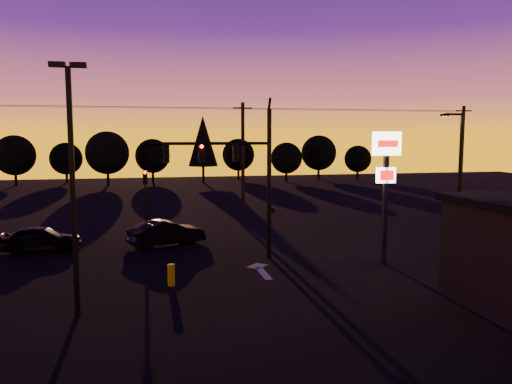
% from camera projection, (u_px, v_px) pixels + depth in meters
% --- Properties ---
extents(ground, '(120.00, 120.00, 0.00)m').
position_uv_depth(ground, '(258.00, 280.00, 22.91)').
color(ground, black).
rests_on(ground, ground).
extents(lane_arrow, '(1.20, 3.10, 0.01)m').
position_uv_depth(lane_arrow, '(261.00, 270.00, 24.64)').
color(lane_arrow, beige).
rests_on(lane_arrow, ground).
extents(traffic_signal_mast, '(6.79, 0.52, 8.58)m').
position_uv_depth(traffic_signal_mast, '(240.00, 167.00, 26.22)').
color(traffic_signal_mast, black).
rests_on(traffic_signal_mast, ground).
extents(secondary_signal, '(0.30, 0.31, 4.35)m').
position_uv_depth(secondary_signal, '(145.00, 193.00, 32.67)').
color(secondary_signal, black).
rests_on(secondary_signal, ground).
extents(parking_lot_light, '(1.25, 0.30, 9.14)m').
position_uv_depth(parking_lot_light, '(72.00, 173.00, 17.81)').
color(parking_lot_light, black).
rests_on(parking_lot_light, ground).
extents(pylon_sign, '(1.50, 0.28, 6.80)m').
position_uv_depth(pylon_sign, '(386.00, 169.00, 25.32)').
color(pylon_sign, black).
rests_on(pylon_sign, ground).
extents(streetlight, '(1.55, 0.35, 8.00)m').
position_uv_depth(streetlight, '(458.00, 171.00, 30.73)').
color(streetlight, black).
rests_on(streetlight, ground).
extents(utility_pole_1, '(1.40, 0.26, 9.00)m').
position_uv_depth(utility_pole_1, '(243.00, 164.00, 36.42)').
color(utility_pole_1, black).
rests_on(utility_pole_1, ground).
extents(utility_pole_2, '(1.40, 0.26, 9.00)m').
position_uv_depth(utility_pole_2, '(461.00, 161.00, 40.26)').
color(utility_pole_2, black).
rests_on(utility_pole_2, ground).
extents(power_wires, '(36.00, 1.22, 0.07)m').
position_uv_depth(power_wires, '(243.00, 109.00, 35.98)').
color(power_wires, black).
rests_on(power_wires, ground).
extents(bollard, '(0.32, 0.32, 0.96)m').
position_uv_depth(bollard, '(171.00, 275.00, 21.98)').
color(bollard, '#D7D602').
rests_on(bollard, ground).
extents(tree_0, '(5.36, 5.36, 6.74)m').
position_uv_depth(tree_0, '(15.00, 155.00, 66.29)').
color(tree_0, black).
rests_on(tree_0, ground).
extents(tree_1, '(4.54, 4.54, 5.71)m').
position_uv_depth(tree_1, '(66.00, 159.00, 70.55)').
color(tree_1, black).
rests_on(tree_1, ground).
extents(tree_2, '(5.77, 5.78, 7.26)m').
position_uv_depth(tree_2, '(107.00, 153.00, 66.88)').
color(tree_2, black).
rests_on(tree_2, ground).
extents(tree_3, '(4.95, 4.95, 6.22)m').
position_uv_depth(tree_3, '(153.00, 156.00, 72.11)').
color(tree_3, black).
rests_on(tree_3, ground).
extents(tree_4, '(4.18, 4.18, 9.50)m').
position_uv_depth(tree_4, '(203.00, 141.00, 70.45)').
color(tree_4, black).
rests_on(tree_4, ground).
extents(tree_5, '(4.95, 4.95, 6.22)m').
position_uv_depth(tree_5, '(238.00, 155.00, 76.83)').
color(tree_5, black).
rests_on(tree_5, ground).
extents(tree_6, '(4.54, 4.54, 5.71)m').
position_uv_depth(tree_6, '(286.00, 158.00, 72.32)').
color(tree_6, black).
rests_on(tree_6, ground).
extents(tree_7, '(5.36, 5.36, 6.74)m').
position_uv_depth(tree_7, '(319.00, 153.00, 76.45)').
color(tree_7, black).
rests_on(tree_7, ground).
extents(tree_8, '(4.12, 4.12, 5.19)m').
position_uv_depth(tree_8, '(358.00, 159.00, 76.86)').
color(tree_8, black).
rests_on(tree_8, ground).
extents(car_left, '(4.45, 1.93, 1.50)m').
position_uv_depth(car_left, '(41.00, 239.00, 28.47)').
color(car_left, black).
rests_on(car_left, ground).
extents(car_mid, '(4.86, 3.08, 1.51)m').
position_uv_depth(car_mid, '(166.00, 233.00, 30.16)').
color(car_mid, black).
rests_on(car_mid, ground).
extents(suv_parked, '(3.00, 5.33, 1.41)m').
position_uv_depth(suv_parked, '(508.00, 275.00, 21.22)').
color(suv_parked, black).
rests_on(suv_parked, ground).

